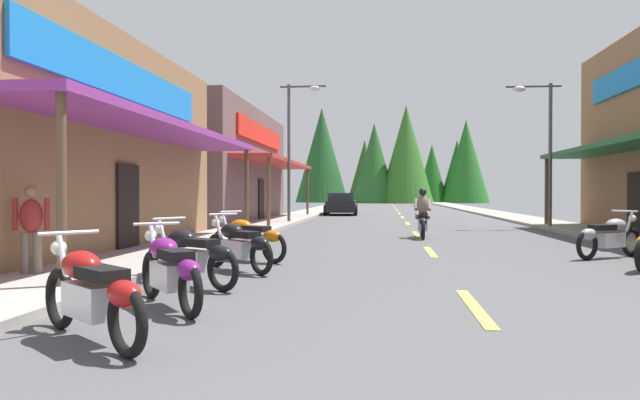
{
  "coord_description": "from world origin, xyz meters",
  "views": [
    {
      "loc": [
        -1.14,
        0.0,
        1.43
      ],
      "look_at": [
        -3.97,
        25.8,
        1.09
      ],
      "focal_mm": 32.08,
      "sensor_mm": 36.0,
      "label": 1
    }
  ],
  "objects_px": {
    "streetlamp_left": "(296,133)",
    "motorcycle_parked_left_1": "(170,269)",
    "motorcycle_parked_left_0": "(91,292)",
    "motorcycle_parked_left_2": "(191,254)",
    "motorcycle_parked_left_3": "(238,244)",
    "parked_car_curbside": "(341,204)",
    "motorcycle_parked_right_4": "(609,236)",
    "streetlamp_right": "(542,133)",
    "rider_cruising_lead": "(423,217)",
    "motorcycle_parked_left_4": "(248,238)",
    "pedestrian_browsing": "(31,226)"
  },
  "relations": [
    {
      "from": "motorcycle_parked_left_4",
      "to": "pedestrian_browsing",
      "type": "xyz_separation_m",
      "value": [
        -2.86,
        -3.01,
        0.4
      ]
    },
    {
      "from": "motorcycle_parked_left_0",
      "to": "motorcycle_parked_left_2",
      "type": "distance_m",
      "value": 3.24
    },
    {
      "from": "streetlamp_left",
      "to": "streetlamp_right",
      "type": "relative_size",
      "value": 1.11
    },
    {
      "from": "streetlamp_right",
      "to": "pedestrian_browsing",
      "type": "distance_m",
      "value": 18.93
    },
    {
      "from": "streetlamp_right",
      "to": "motorcycle_parked_left_2",
      "type": "xyz_separation_m",
      "value": [
        -9.06,
        -14.79,
        -3.26
      ]
    },
    {
      "from": "streetlamp_right",
      "to": "motorcycle_parked_left_1",
      "type": "bearing_deg",
      "value": -118.2
    },
    {
      "from": "motorcycle_parked_left_2",
      "to": "motorcycle_parked_left_4",
      "type": "distance_m",
      "value": 3.28
    },
    {
      "from": "motorcycle_parked_left_4",
      "to": "pedestrian_browsing",
      "type": "distance_m",
      "value": 4.17
    },
    {
      "from": "streetlamp_left",
      "to": "motorcycle_parked_left_1",
      "type": "distance_m",
      "value": 19.24
    },
    {
      "from": "motorcycle_parked_left_2",
      "to": "rider_cruising_lead",
      "type": "bearing_deg",
      "value": -80.31
    },
    {
      "from": "streetlamp_left",
      "to": "motorcycle_parked_right_4",
      "type": "height_order",
      "value": "streetlamp_left"
    },
    {
      "from": "motorcycle_parked_left_4",
      "to": "motorcycle_parked_left_3",
      "type": "bearing_deg",
      "value": 128.16
    },
    {
      "from": "pedestrian_browsing",
      "to": "parked_car_curbside",
      "type": "height_order",
      "value": "pedestrian_browsing"
    },
    {
      "from": "streetlamp_left",
      "to": "motorcycle_parked_left_0",
      "type": "bearing_deg",
      "value": -86.7
    },
    {
      "from": "streetlamp_right",
      "to": "motorcycle_parked_left_4",
      "type": "height_order",
      "value": "streetlamp_right"
    },
    {
      "from": "motorcycle_parked_right_4",
      "to": "motorcycle_parked_left_0",
      "type": "relative_size",
      "value": 1.05
    },
    {
      "from": "motorcycle_parked_left_0",
      "to": "motorcycle_parked_left_1",
      "type": "relative_size",
      "value": 1.0
    },
    {
      "from": "streetlamp_left",
      "to": "motorcycle_parked_left_4",
      "type": "height_order",
      "value": "streetlamp_left"
    },
    {
      "from": "parked_car_curbside",
      "to": "motorcycle_parked_right_4",
      "type": "bearing_deg",
      "value": -164.42
    },
    {
      "from": "motorcycle_parked_left_4",
      "to": "pedestrian_browsing",
      "type": "relative_size",
      "value": 1.21
    },
    {
      "from": "motorcycle_parked_right_4",
      "to": "rider_cruising_lead",
      "type": "height_order",
      "value": "rider_cruising_lead"
    },
    {
      "from": "motorcycle_parked_left_4",
      "to": "rider_cruising_lead",
      "type": "distance_m",
      "value": 7.62
    },
    {
      "from": "pedestrian_browsing",
      "to": "streetlamp_right",
      "type": "bearing_deg",
      "value": 124.23
    },
    {
      "from": "motorcycle_parked_right_4",
      "to": "motorcycle_parked_left_0",
      "type": "bearing_deg",
      "value": -168.87
    },
    {
      "from": "motorcycle_parked_left_0",
      "to": "parked_car_curbside",
      "type": "height_order",
      "value": "parked_car_curbside"
    },
    {
      "from": "motorcycle_parked_left_2",
      "to": "parked_car_curbside",
      "type": "relative_size",
      "value": 0.43
    },
    {
      "from": "motorcycle_parked_left_2",
      "to": "motorcycle_parked_left_3",
      "type": "relative_size",
      "value": 1.14
    },
    {
      "from": "motorcycle_parked_left_0",
      "to": "pedestrian_browsing",
      "type": "bearing_deg",
      "value": -11.72
    },
    {
      "from": "streetlamp_right",
      "to": "motorcycle_parked_left_4",
      "type": "bearing_deg",
      "value": -127.88
    },
    {
      "from": "motorcycle_parked_left_2",
      "to": "motorcycle_parked_left_3",
      "type": "distance_m",
      "value": 1.77
    },
    {
      "from": "streetlamp_left",
      "to": "motorcycle_parked_left_2",
      "type": "bearing_deg",
      "value": -86.55
    },
    {
      "from": "motorcycle_parked_left_0",
      "to": "motorcycle_parked_left_4",
      "type": "distance_m",
      "value": 6.51
    },
    {
      "from": "motorcycle_parked_left_1",
      "to": "parked_car_curbside",
      "type": "relative_size",
      "value": 0.4
    },
    {
      "from": "motorcycle_parked_left_1",
      "to": "motorcycle_parked_left_3",
      "type": "height_order",
      "value": "same"
    },
    {
      "from": "motorcycle_parked_right_4",
      "to": "motorcycle_parked_left_3",
      "type": "distance_m",
      "value": 7.99
    },
    {
      "from": "streetlamp_left",
      "to": "pedestrian_browsing",
      "type": "distance_m",
      "value": 17.38
    },
    {
      "from": "streetlamp_left",
      "to": "rider_cruising_lead",
      "type": "height_order",
      "value": "streetlamp_left"
    },
    {
      "from": "motorcycle_parked_left_4",
      "to": "motorcycle_parked_left_1",
      "type": "bearing_deg",
      "value": 123.55
    },
    {
      "from": "rider_cruising_lead",
      "to": "parked_car_curbside",
      "type": "xyz_separation_m",
      "value": [
        -3.88,
        18.32,
        0.03
      ]
    },
    {
      "from": "motorcycle_parked_left_4",
      "to": "parked_car_curbside",
      "type": "bearing_deg",
      "value": -58.79
    },
    {
      "from": "motorcycle_parked_right_4",
      "to": "motorcycle_parked_left_2",
      "type": "xyz_separation_m",
      "value": [
        -7.76,
        -4.57,
        0.0
      ]
    },
    {
      "from": "streetlamp_right",
      "to": "pedestrian_browsing",
      "type": "relative_size",
      "value": 3.68
    },
    {
      "from": "rider_cruising_lead",
      "to": "pedestrian_browsing",
      "type": "relative_size",
      "value": 1.39
    },
    {
      "from": "motorcycle_parked_right_4",
      "to": "motorcycle_parked_left_0",
      "type": "height_order",
      "value": "same"
    },
    {
      "from": "motorcycle_parked_left_0",
      "to": "motorcycle_parked_left_3",
      "type": "distance_m",
      "value": 4.98
    },
    {
      "from": "pedestrian_browsing",
      "to": "rider_cruising_lead",
      "type": "bearing_deg",
      "value": 127.38
    },
    {
      "from": "streetlamp_right",
      "to": "pedestrian_browsing",
      "type": "xyz_separation_m",
      "value": [
        -11.81,
        -14.52,
        -2.86
      ]
    },
    {
      "from": "streetlamp_left",
      "to": "streetlamp_right",
      "type": "bearing_deg",
      "value": -13.75
    },
    {
      "from": "streetlamp_left",
      "to": "motorcycle_parked_left_1",
      "type": "height_order",
      "value": "streetlamp_left"
    },
    {
      "from": "motorcycle_parked_right_4",
      "to": "motorcycle_parked_left_3",
      "type": "bearing_deg",
      "value": 166.15
    }
  ]
}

